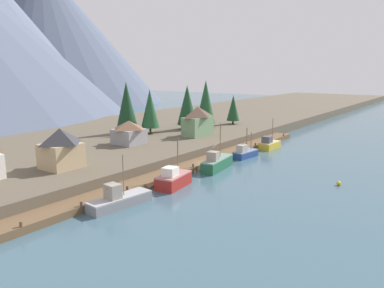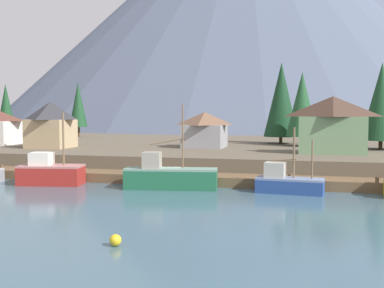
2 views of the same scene
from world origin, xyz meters
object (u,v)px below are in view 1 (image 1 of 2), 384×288
Objects in this scene: conifer_far_left at (206,102)px; channel_buoy at (339,183)px; house_tan at (61,148)px; house_grey at (129,132)px; fishing_boat_blue at (245,153)px; house_green at (198,121)px; conifer_mid_right at (207,103)px; fishing_boat_yellow at (269,144)px; fishing_boat_red at (173,179)px; fishing_boat_green at (217,163)px; conifer_back_left at (187,105)px; conifer_near_right at (233,108)px; fishing_boat_grey at (119,200)px; conifer_mid_left at (150,109)px; conifer_centre at (127,106)px.

conifer_far_left is 50.47m from channel_buoy.
house_tan is 1.09× the size of house_grey.
house_green is (4.39, 15.04, 5.03)m from fishing_boat_blue.
house_grey is at bearing -169.95° from conifer_mid_right.
fishing_boat_yellow is at bearing 4.70° from fishing_boat_blue.
fishing_boat_red is at bearing -173.33° from fishing_boat_blue.
conifer_mid_right is 60.90m from channel_buoy.
conifer_mid_right is at bearing 53.88° from channel_buoy.
fishing_boat_green is at bearing -35.51° from house_tan.
conifer_back_left is (23.38, 2.21, 3.85)m from house_grey.
conifer_far_left is at bearing 76.35° from fishing_boat_yellow.
channel_buoy is (-35.10, -39.34, -6.78)m from conifer_near_right.
conifer_back_left reaches higher than fishing_boat_green.
conifer_mid_left is (35.81, 26.74, 7.57)m from fishing_boat_grey.
conifer_mid_left is (-3.99, 11.37, 2.52)m from house_green.
conifer_centre reaches higher than house_grey.
fishing_boat_yellow reaches higher than fishing_boat_blue.
house_grey is 17.94m from house_green.
fishing_boat_yellow is at bearing 6.22° from fishing_boat_grey.
conifer_far_left is (29.76, 0.72, 4.33)m from house_grey.
fishing_boat_red is at bearing -178.02° from fishing_boat_yellow.
fishing_boat_green is 20.91m from channel_buoy.
fishing_boat_grey is at bearing 171.37° from fishing_boat_green.
fishing_boat_red is 24.42m from fishing_boat_blue.
conifer_near_right is at bearing -16.38° from conifer_back_left.
house_tan is 44.01m from channel_buoy.
conifer_far_left reaches higher than conifer_mid_left.
fishing_boat_red is at bearing -146.23° from conifer_back_left.
conifer_mid_right is at bearing 29.10° from house_green.
conifer_mid_left is at bearing 23.97° from house_grey.
house_tan reaches higher than fishing_boat_red.
house_tan is at bearing 124.22° from channel_buoy.
fishing_boat_grey is at bearing -153.35° from conifer_back_left.
house_tan is at bearing 136.17° from fishing_boat_green.
fishing_boat_blue is at bearing -7.62° from fishing_boat_red.
conifer_mid_left is at bearing 109.33° from house_green.
fishing_boat_blue is at bearing -128.76° from conifer_far_left.
fishing_boat_red is at bearing -124.19° from conifer_centre.
channel_buoy is at bearing -90.22° from fishing_boat_green.
conifer_near_right is 9.51m from conifer_mid_right.
conifer_centre reaches higher than fishing_boat_blue.
fishing_boat_yellow is at bearing -18.61° from house_tan.
fishing_boat_green is (23.91, -0.13, 0.26)m from fishing_boat_grey.
conifer_far_left is at bearing -16.85° from conifer_mid_left.
fishing_boat_red is 24.64m from house_grey.
fishing_boat_blue is at bearing -179.36° from fishing_boat_yellow.
conifer_back_left is at bearing -19.05° from conifer_mid_left.
house_tan is 50.79m from conifer_far_left.
house_tan is at bearing -179.89° from house_green.
conifer_centre is 22.23m from conifer_far_left.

